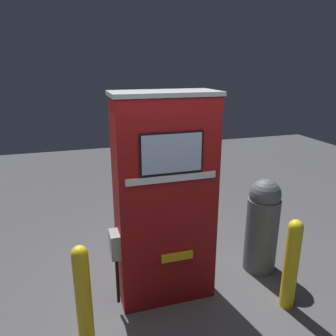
# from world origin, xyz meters

# --- Properties ---
(ground_plane) EXTENTS (14.00, 14.00, 0.00)m
(ground_plane) POSITION_xyz_m (0.00, 0.00, 0.00)
(ground_plane) COLOR #4C4C4F
(gas_pump) EXTENTS (1.08, 0.49, 2.17)m
(gas_pump) POSITION_xyz_m (-0.00, 0.23, 1.09)
(gas_pump) COLOR maroon
(gas_pump) RESTS_ON ground_plane
(safety_bollard) EXTENTS (0.14, 0.14, 1.01)m
(safety_bollard) POSITION_xyz_m (-0.87, -0.27, 0.53)
(safety_bollard) COLOR yellow
(safety_bollard) RESTS_ON ground_plane
(trash_bin) EXTENTS (0.38, 0.38, 1.15)m
(trash_bin) POSITION_xyz_m (1.23, 0.32, 0.59)
(trash_bin) COLOR #51565B
(trash_bin) RESTS_ON ground_plane
(safety_bollard_far) EXTENTS (0.15, 0.15, 0.98)m
(safety_bollard_far) POSITION_xyz_m (1.15, -0.34, 0.51)
(safety_bollard_far) COLOR yellow
(safety_bollard_far) RESTS_ON ground_plane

